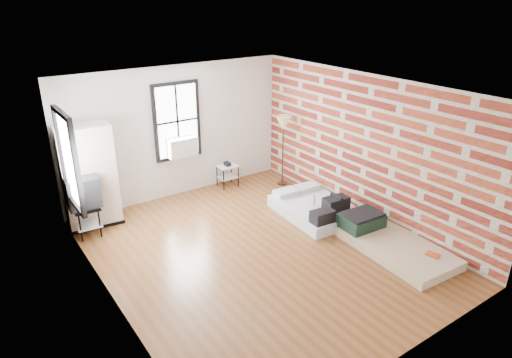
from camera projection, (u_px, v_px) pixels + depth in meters
ground at (259, 251)px, 7.90m from camera, size 6.00×6.00×0.00m
room_shell at (258, 148)px, 7.63m from camera, size 5.02×6.02×2.80m
mattress_main at (316, 208)px, 9.12m from camera, size 1.38×1.78×0.54m
mattress_bare at (387, 240)px, 7.98m from camera, size 1.20×2.10×0.44m
wardrobe at (89, 177)px, 8.48m from camera, size 1.04×0.66×1.96m
side_table at (227, 170)px, 10.36m from camera, size 0.44×0.36×0.59m
floor_lamp at (283, 127)px, 10.09m from camera, size 0.35×0.35×1.61m
tv_stand at (82, 192)px, 8.24m from camera, size 0.61×0.83×1.13m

